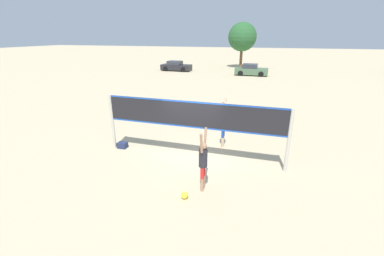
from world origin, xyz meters
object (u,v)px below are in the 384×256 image
(volleyball, at_px, (185,195))
(parked_car_near, at_px, (176,66))
(tree_right_cluster, at_px, (242,37))
(player_blocker, at_px, (224,122))
(gear_bag, at_px, (123,145))
(player_spiker, at_px, (203,160))
(volleyball_net, at_px, (192,120))
(parked_car_mid, at_px, (251,70))

(volleyball, xyz_separation_m, parked_car_near, (-10.95, 28.61, 0.51))
(tree_right_cluster, bearing_deg, volleyball, -85.82)
(player_blocker, relative_size, tree_right_cluster, 0.34)
(player_blocker, bearing_deg, gear_bag, -71.48)
(player_spiker, xyz_separation_m, gear_bag, (-4.38, 2.17, -0.98))
(player_spiker, xyz_separation_m, player_blocker, (-0.01, 3.64, 0.08))
(gear_bag, xyz_separation_m, tree_right_cluster, (1.41, 32.13, 4.42))
(volleyball_net, bearing_deg, parked_car_near, 111.82)
(volleyball_net, height_order, player_spiker, volleyball_net)
(player_spiker, xyz_separation_m, parked_car_mid, (-0.71, 26.67, -0.48))
(parked_car_near, bearing_deg, parked_car_mid, -5.64)
(volleyball_net, xyz_separation_m, player_blocker, (1.01, 1.53, -0.51))
(parked_car_mid, relative_size, tree_right_cluster, 0.61)
(parked_car_mid, distance_m, tree_right_cluster, 8.87)
(player_spiker, distance_m, parked_car_near, 30.16)
(volleyball_net, relative_size, player_spiker, 3.56)
(parked_car_near, bearing_deg, volleyball_net, -67.05)
(gear_bag, height_order, tree_right_cluster, tree_right_cluster)
(player_blocker, bearing_deg, parked_car_near, -154.96)
(gear_bag, distance_m, tree_right_cluster, 32.46)
(player_blocker, relative_size, parked_car_near, 0.53)
(gear_bag, bearing_deg, player_blocker, 18.52)
(player_blocker, height_order, tree_right_cluster, tree_right_cluster)
(volleyball, bearing_deg, gear_bag, 144.33)
(player_blocker, height_order, parked_car_mid, player_blocker)
(player_blocker, height_order, parked_car_near, player_blocker)
(player_blocker, relative_size, parked_car_mid, 0.56)
(player_spiker, relative_size, volleyball, 9.15)
(volleyball, bearing_deg, player_spiker, 58.35)
(player_blocker, distance_m, gear_bag, 4.73)
(volleyball, relative_size, parked_car_mid, 0.06)
(gear_bag, height_order, parked_car_near, parked_car_near)
(player_spiker, bearing_deg, parked_car_near, 22.13)
(volleyball_net, xyz_separation_m, parked_car_near, (-10.34, 25.83, -1.09))
(volleyball, xyz_separation_m, tree_right_cluster, (-2.56, 34.98, 4.44))
(volleyball, bearing_deg, volleyball_net, 102.33)
(volleyball_net, relative_size, parked_car_near, 1.76)
(parked_car_mid, bearing_deg, volleyball_net, -89.96)
(volleyball_net, height_order, volleyball, volleyball_net)
(player_spiker, height_order, player_blocker, player_blocker)
(volleyball, relative_size, gear_bag, 0.57)
(player_spiker, relative_size, player_blocker, 0.94)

